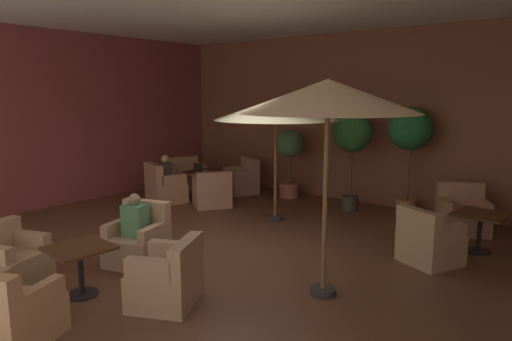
# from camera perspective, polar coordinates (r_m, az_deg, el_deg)

# --- Properties ---
(ground_plane) EXTENTS (10.43, 8.84, 0.02)m
(ground_plane) POSITION_cam_1_polar(r_m,az_deg,el_deg) (7.23, -2.22, -10.46)
(ground_plane) COLOR brown
(wall_back_brick) EXTENTS (10.43, 0.08, 3.83)m
(wall_back_brick) POSITION_cam_1_polar(r_m,az_deg,el_deg) (10.52, 13.56, 6.36)
(wall_back_brick) COLOR brown
(wall_back_brick) RESTS_ON ground_plane
(wall_left_accent) EXTENTS (0.08, 8.84, 3.83)m
(wall_left_accent) POSITION_cam_1_polar(r_m,az_deg,el_deg) (10.92, -23.49, 5.94)
(wall_left_accent) COLOR brown
(wall_left_accent) RESTS_ON ground_plane
(cafe_table_front_left) EXTENTS (0.73, 0.73, 0.63)m
(cafe_table_front_left) POSITION_cam_1_polar(r_m,az_deg,el_deg) (11.00, -6.58, -0.79)
(cafe_table_front_left) COLOR black
(cafe_table_front_left) RESTS_ON ground_plane
(armchair_front_left_north) EXTENTS (0.97, 1.01, 0.83)m
(armchair_front_left_north) POSITION_cam_1_polar(r_m,az_deg,el_deg) (11.93, -8.66, -0.87)
(armchair_front_left_north) COLOR tan
(armchair_front_left_north) RESTS_ON ground_plane
(armchair_front_left_east) EXTENTS (1.01, 0.97, 0.91)m
(armchair_front_left_east) POSITION_cam_1_polar(r_m,az_deg,el_deg) (10.63, -11.45, -2.15)
(armchair_front_left_east) COLOR tan
(armchair_front_left_east) RESTS_ON ground_plane
(armchair_front_left_south) EXTENTS (1.03, 1.04, 0.81)m
(armchair_front_left_south) POSITION_cam_1_polar(r_m,az_deg,el_deg) (10.07, -5.54, -2.78)
(armchair_front_left_south) COLOR tan
(armchair_front_left_south) RESTS_ON ground_plane
(armchair_front_left_west) EXTENTS (1.03, 0.98, 0.88)m
(armchair_front_left_west) POSITION_cam_1_polar(r_m,az_deg,el_deg) (11.40, -1.77, -1.24)
(armchair_front_left_west) COLOR tan
(armchair_front_left_west) RESTS_ON ground_plane
(cafe_table_front_right) EXTENTS (0.80, 0.80, 0.63)m
(cafe_table_front_right) POSITION_cam_1_polar(r_m,az_deg,el_deg) (7.97, 26.37, -5.77)
(cafe_table_front_right) COLOR black
(cafe_table_front_right) RESTS_ON ground_plane
(armchair_front_right_north) EXTENTS (1.08, 1.07, 0.86)m
(armchair_front_right_north) POSITION_cam_1_polar(r_m,az_deg,el_deg) (9.05, 24.48, -5.06)
(armchair_front_right_north) COLOR tan
(armchair_front_right_north) RESTS_ON ground_plane
(armchair_front_right_east) EXTENTS (0.95, 0.94, 0.85)m
(armchair_front_right_east) POSITION_cam_1_polar(r_m,az_deg,el_deg) (7.19, 20.92, -8.46)
(armchair_front_right_east) COLOR tan
(armchair_front_right_east) RESTS_ON ground_plane
(cafe_table_mid_center) EXTENTS (0.76, 0.76, 0.63)m
(cafe_table_mid_center) POSITION_cam_1_polar(r_m,az_deg,el_deg) (6.07, -21.27, -10.25)
(cafe_table_mid_center) COLOR black
(cafe_table_mid_center) RESTS_ON ground_plane
(armchair_mid_center_north) EXTENTS (0.97, 0.99, 0.81)m
(armchair_mid_center_north) POSITION_cam_1_polar(r_m,az_deg,el_deg) (5.61, -11.09, -13.26)
(armchair_mid_center_north) COLOR tan
(armchair_mid_center_north) RESTS_ON ground_plane
(armchair_mid_center_east) EXTENTS (0.92, 0.89, 0.91)m
(armchair_mid_center_east) POSITION_cam_1_polar(r_m,az_deg,el_deg) (6.94, -14.59, -8.73)
(armchair_mid_center_east) COLOR tan
(armchair_mid_center_east) RESTS_ON ground_plane
(armchair_mid_center_south) EXTENTS (0.92, 0.93, 0.80)m
(armchair_mid_center_south) POSITION_cam_1_polar(r_m,az_deg,el_deg) (6.90, -28.51, -9.94)
(armchair_mid_center_south) COLOR tan
(armchair_mid_center_south) RESTS_ON ground_plane
(armchair_mid_center_west) EXTENTS (1.04, 1.03, 0.85)m
(armchair_mid_center_west) POSITION_cam_1_polar(r_m,az_deg,el_deg) (5.34, -28.92, -15.63)
(armchair_mid_center_west) COLOR #B67E53
(armchair_mid_center_west) RESTS_ON ground_plane
(patio_umbrella_tall_red) EXTENTS (2.38, 2.38, 2.39)m
(patio_umbrella_tall_red) POSITION_cam_1_polar(r_m,az_deg,el_deg) (8.71, 2.52, 7.65)
(patio_umbrella_tall_red) COLOR #2D2D2D
(patio_umbrella_tall_red) RESTS_ON ground_plane
(patio_umbrella_center_beige) EXTENTS (2.15, 2.15, 2.65)m
(patio_umbrella_center_beige) POSITION_cam_1_polar(r_m,az_deg,el_deg) (5.40, 9.03, 9.06)
(patio_umbrella_center_beige) COLOR #2D2D2D
(patio_umbrella_center_beige) RESTS_ON ground_plane
(potted_tree_left_corner) EXTENTS (0.65, 0.65, 1.62)m
(potted_tree_left_corner) POSITION_cam_1_polar(r_m,az_deg,el_deg) (10.79, 4.22, 2.13)
(potted_tree_left_corner) COLOR #A25F4A
(potted_tree_left_corner) RESTS_ON ground_plane
(potted_tree_mid_left) EXTENTS (0.88, 0.88, 2.22)m
(potted_tree_mid_left) POSITION_cam_1_polar(r_m,az_deg,el_deg) (9.62, 18.81, 4.32)
(potted_tree_mid_left) COLOR #A56C3F
(potted_tree_mid_left) RESTS_ON ground_plane
(potted_tree_mid_right) EXTENTS (0.86, 0.86, 2.12)m
(potted_tree_mid_right) POSITION_cam_1_polar(r_m,az_deg,el_deg) (9.69, 11.98, 4.23)
(potted_tree_mid_right) COLOR #3C382C
(potted_tree_mid_right) RESTS_ON ground_plane
(patron_blue_shirt) EXTENTS (0.38, 0.34, 0.63)m
(patron_blue_shirt) POSITION_cam_1_polar(r_m,az_deg,el_deg) (6.80, -14.95, -5.79)
(patron_blue_shirt) COLOR #4B784E
(patron_blue_shirt) RESTS_ON ground_plane
(patron_by_window) EXTENTS (0.38, 0.32, 0.65)m
(patron_by_window) POSITION_cam_1_polar(r_m,az_deg,el_deg) (10.58, -11.29, 0.02)
(patron_by_window) COLOR #403837
(patron_by_window) RESTS_ON ground_plane
(iced_drink_cup) EXTENTS (0.08, 0.08, 0.11)m
(iced_drink_cup) POSITION_cam_1_polar(r_m,az_deg,el_deg) (11.05, -7.09, 0.28)
(iced_drink_cup) COLOR white
(iced_drink_cup) RESTS_ON cafe_table_front_left
(open_laptop) EXTENTS (0.32, 0.24, 0.20)m
(open_laptop) POSITION_cam_1_polar(r_m,az_deg,el_deg) (10.94, -7.06, 0.16)
(open_laptop) COLOR #9EA0A5
(open_laptop) RESTS_ON cafe_table_front_left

